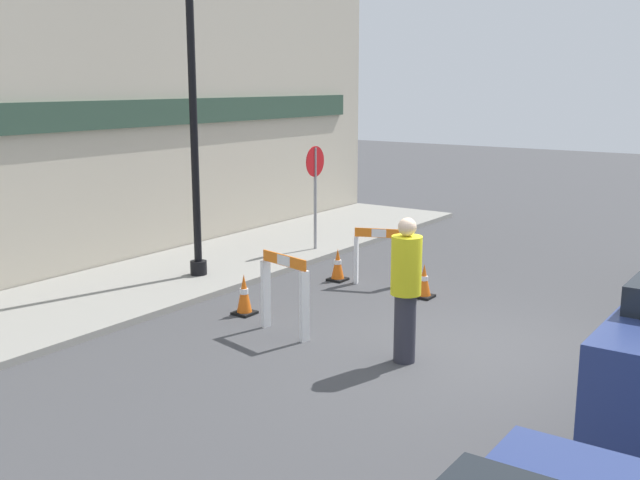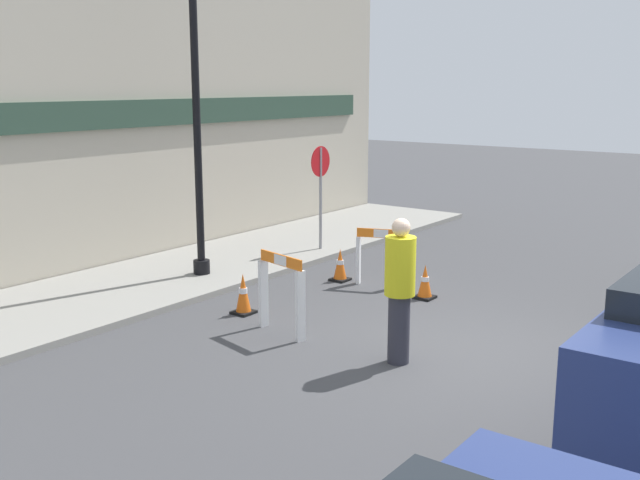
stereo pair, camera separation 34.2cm
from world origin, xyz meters
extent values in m
plane|color=#424244|center=(0.00, 0.00, 0.00)|extent=(60.00, 60.00, 0.00)
cube|color=gray|center=(0.00, 5.92, 0.05)|extent=(18.00, 2.84, 0.10)
cube|color=#BCB29E|center=(0.00, 7.42, 2.75)|extent=(18.00, 0.12, 5.50)
cube|color=#2D4738|center=(0.00, 7.31, 2.80)|extent=(16.20, 0.10, 0.50)
cylinder|color=black|center=(0.75, 5.47, 0.22)|extent=(0.29, 0.29, 0.24)
cylinder|color=black|center=(0.75, 5.47, 3.08)|extent=(0.13, 0.13, 5.95)
cylinder|color=gray|center=(3.60, 5.00, 1.11)|extent=(0.06, 0.06, 2.01)
cylinder|color=red|center=(3.60, 5.00, 1.85)|extent=(0.60, 0.03, 0.60)
cube|color=white|center=(2.41, 2.41, 0.41)|extent=(0.14, 0.10, 0.82)
cube|color=white|center=(2.13, 3.12, 0.41)|extent=(0.14, 0.10, 0.82)
cube|color=orange|center=(2.27, 2.76, 0.89)|extent=(0.32, 0.78, 0.15)
cube|color=white|center=(2.27, 2.76, 0.89)|extent=(0.12, 0.24, 0.14)
cube|color=white|center=(-0.57, 2.92, 0.48)|extent=(0.14, 0.09, 0.96)
cube|color=white|center=(-0.75, 2.12, 0.48)|extent=(0.14, 0.09, 0.96)
cube|color=orange|center=(-0.66, 2.52, 1.03)|extent=(0.23, 0.86, 0.15)
cube|color=white|center=(-0.66, 2.52, 1.03)|extent=(0.09, 0.26, 0.14)
cube|color=black|center=(2.11, 3.48, 0.02)|extent=(0.30, 0.30, 0.04)
cone|color=orange|center=(2.11, 3.48, 0.30)|extent=(0.22, 0.22, 0.52)
cylinder|color=white|center=(2.11, 3.48, 0.33)|extent=(0.13, 0.13, 0.07)
cube|color=black|center=(2.00, 1.77, 0.02)|extent=(0.30, 0.30, 0.04)
cone|color=orange|center=(2.00, 1.77, 0.29)|extent=(0.22, 0.23, 0.51)
cylinder|color=white|center=(2.00, 1.77, 0.32)|extent=(0.13, 0.13, 0.07)
cube|color=black|center=(-0.30, 3.55, 0.02)|extent=(0.30, 0.30, 0.04)
cone|color=orange|center=(-0.30, 3.55, 0.33)|extent=(0.22, 0.22, 0.57)
cylinder|color=white|center=(-0.30, 3.55, 0.35)|extent=(0.13, 0.13, 0.08)
cylinder|color=#33333D|center=(-0.64, 0.69, 0.43)|extent=(0.37, 0.37, 0.86)
cylinder|color=yellow|center=(-0.64, 0.69, 1.21)|extent=(0.52, 0.52, 0.71)
sphere|color=beige|center=(-0.64, 0.69, 1.68)|extent=(0.31, 0.31, 0.22)
cylinder|color=black|center=(-2.15, -1.98, 0.30)|extent=(0.60, 0.18, 0.60)
camera|label=1|loc=(-8.38, -3.39, 3.35)|focal=42.00mm
camera|label=2|loc=(-8.18, -3.67, 3.35)|focal=42.00mm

